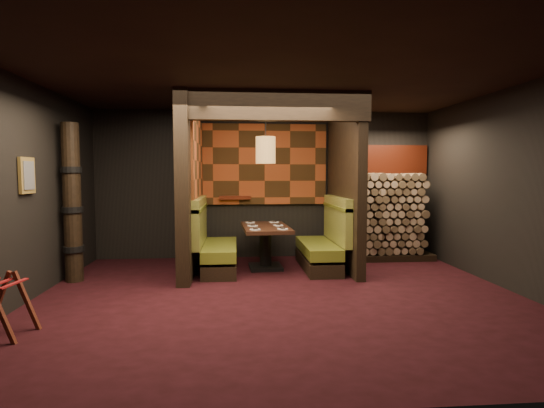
{
  "coord_description": "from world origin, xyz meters",
  "views": [
    {
      "loc": [
        -0.58,
        -5.52,
        1.65
      ],
      "look_at": [
        0.0,
        1.3,
        1.15
      ],
      "focal_mm": 28.0,
      "sensor_mm": 36.0,
      "label": 1
    }
  ],
  "objects_px": {
    "booth_bench_right": "(324,245)",
    "luggage_rack": "(0,304)",
    "pendant_lamp": "(266,150)",
    "firewood_stack": "(386,216)",
    "booth_bench_left": "(214,247)",
    "dining_table": "(266,239)",
    "totem_column": "(72,204)"
  },
  "relations": [
    {
      "from": "booth_bench_right",
      "to": "luggage_rack",
      "type": "bearing_deg",
      "value": -144.87
    },
    {
      "from": "booth_bench_right",
      "to": "pendant_lamp",
      "type": "distance_m",
      "value": 1.92
    },
    {
      "from": "firewood_stack",
      "to": "pendant_lamp",
      "type": "bearing_deg",
      "value": -163.48
    },
    {
      "from": "booth_bench_left",
      "to": "pendant_lamp",
      "type": "height_order",
      "value": "pendant_lamp"
    },
    {
      "from": "dining_table",
      "to": "luggage_rack",
      "type": "xyz_separation_m",
      "value": [
        -2.89,
        -2.79,
        -0.18
      ]
    },
    {
      "from": "totem_column",
      "to": "firewood_stack",
      "type": "xyz_separation_m",
      "value": [
        5.33,
        1.25,
        -0.37
      ]
    },
    {
      "from": "luggage_rack",
      "to": "pendant_lamp",
      "type": "bearing_deg",
      "value": 43.5
    },
    {
      "from": "firewood_stack",
      "to": "totem_column",
      "type": "bearing_deg",
      "value": -166.81
    },
    {
      "from": "dining_table",
      "to": "luggage_rack",
      "type": "relative_size",
      "value": 2.16
    },
    {
      "from": "booth_bench_left",
      "to": "firewood_stack",
      "type": "height_order",
      "value": "firewood_stack"
    },
    {
      "from": "luggage_rack",
      "to": "firewood_stack",
      "type": "bearing_deg",
      "value": 33.25
    },
    {
      "from": "booth_bench_right",
      "to": "pendant_lamp",
      "type": "relative_size",
      "value": 1.54
    },
    {
      "from": "pendant_lamp",
      "to": "luggage_rack",
      "type": "height_order",
      "value": "pendant_lamp"
    },
    {
      "from": "pendant_lamp",
      "to": "luggage_rack",
      "type": "relative_size",
      "value": 1.56
    },
    {
      "from": "dining_table",
      "to": "pendant_lamp",
      "type": "bearing_deg",
      "value": -90.0
    },
    {
      "from": "booth_bench_right",
      "to": "luggage_rack",
      "type": "xyz_separation_m",
      "value": [
        -3.9,
        -2.75,
        -0.07
      ]
    },
    {
      "from": "dining_table",
      "to": "firewood_stack",
      "type": "relative_size",
      "value": 0.84
    },
    {
      "from": "luggage_rack",
      "to": "booth_bench_left",
      "type": "bearing_deg",
      "value": 53.81
    },
    {
      "from": "booth_bench_left",
      "to": "totem_column",
      "type": "height_order",
      "value": "totem_column"
    },
    {
      "from": "dining_table",
      "to": "pendant_lamp",
      "type": "xyz_separation_m",
      "value": [
        0.0,
        -0.05,
        1.53
      ]
    },
    {
      "from": "dining_table",
      "to": "firewood_stack",
      "type": "height_order",
      "value": "firewood_stack"
    },
    {
      "from": "totem_column",
      "to": "booth_bench_right",
      "type": "bearing_deg",
      "value": 7.86
    },
    {
      "from": "pendant_lamp",
      "to": "dining_table",
      "type": "bearing_deg",
      "value": 90.0
    },
    {
      "from": "booth_bench_right",
      "to": "totem_column",
      "type": "relative_size",
      "value": 0.67
    },
    {
      "from": "booth_bench_left",
      "to": "booth_bench_right",
      "type": "relative_size",
      "value": 1.0
    },
    {
      "from": "luggage_rack",
      "to": "firewood_stack",
      "type": "distance_m",
      "value": 6.3
    },
    {
      "from": "dining_table",
      "to": "totem_column",
      "type": "distance_m",
      "value": 3.11
    },
    {
      "from": "booth_bench_left",
      "to": "booth_bench_right",
      "type": "height_order",
      "value": "same"
    },
    {
      "from": "luggage_rack",
      "to": "firewood_stack",
      "type": "xyz_separation_m",
      "value": [
        5.25,
        3.45,
        0.49
      ]
    },
    {
      "from": "booth_bench_right",
      "to": "firewood_stack",
      "type": "relative_size",
      "value": 0.92
    },
    {
      "from": "booth_bench_left",
      "to": "dining_table",
      "type": "bearing_deg",
      "value": 3.18
    },
    {
      "from": "booth_bench_right",
      "to": "dining_table",
      "type": "relative_size",
      "value": 1.11
    }
  ]
}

